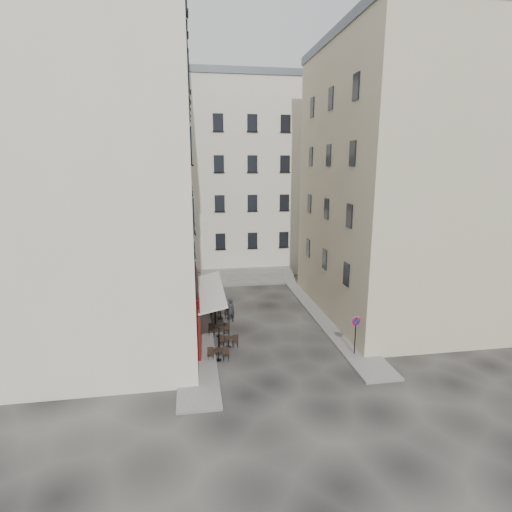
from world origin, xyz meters
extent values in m
plane|color=black|center=(0.00, 0.00, 0.00)|extent=(90.00, 90.00, 0.00)
cube|color=slate|center=(-4.50, 4.00, 0.06)|extent=(2.00, 22.00, 0.12)
cube|color=slate|center=(4.50, 3.00, 0.06)|extent=(2.00, 18.00, 0.12)
cube|color=beige|center=(-10.50, 3.00, 10.00)|extent=(12.00, 16.00, 20.00)
cube|color=#BDB28C|center=(10.50, 3.50, 9.00)|extent=(12.00, 14.00, 18.00)
cube|color=#52565D|center=(10.50, 3.50, 18.30)|extent=(12.20, 14.20, 0.60)
cube|color=beige|center=(-1.00, 19.00, 9.00)|extent=(18.00, 10.00, 18.00)
cube|color=#52565D|center=(-1.00, 19.00, 18.30)|extent=(18.20, 10.20, 0.60)
cube|color=#450E09|center=(-4.42, 1.00, 1.75)|extent=(0.25, 7.00, 3.50)
cube|color=black|center=(-4.38, 1.00, 1.40)|extent=(0.06, 3.85, 2.00)
cube|color=silver|center=(-3.60, 1.00, 2.95)|extent=(1.58, 7.30, 0.41)
cube|color=slate|center=(0.00, 11.90, 0.10)|extent=(9.00, 1.80, 0.20)
cube|color=slate|center=(0.00, 12.35, 0.30)|extent=(9.00, 1.80, 0.20)
cube|color=slate|center=(0.00, 12.80, 0.50)|extent=(9.00, 1.80, 0.20)
cube|color=slate|center=(0.00, 13.25, 0.70)|extent=(9.00, 1.80, 0.20)
cylinder|color=black|center=(-3.25, -1.00, 0.45)|extent=(0.10, 0.10, 0.90)
sphere|color=black|center=(-3.25, -1.00, 0.92)|extent=(0.12, 0.12, 0.12)
cylinder|color=black|center=(-3.25, 2.50, 0.45)|extent=(0.10, 0.10, 0.90)
sphere|color=black|center=(-3.25, 2.50, 0.92)|extent=(0.12, 0.12, 0.12)
cylinder|color=black|center=(-3.25, 6.00, 0.45)|extent=(0.10, 0.10, 0.90)
sphere|color=black|center=(-3.25, 6.00, 0.92)|extent=(0.12, 0.12, 0.12)
cylinder|color=black|center=(4.13, -3.01, 1.13)|extent=(0.06, 0.06, 2.26)
cylinder|color=#B10B20|center=(4.13, -3.01, 2.03)|extent=(0.52, 0.08, 0.52)
cylinder|color=navy|center=(4.13, -3.04, 2.03)|extent=(0.38, 0.07, 0.38)
cube|color=#B10B20|center=(4.13, -3.06, 2.03)|extent=(0.31, 0.06, 0.31)
cylinder|color=black|center=(-3.39, -2.43, 0.06)|extent=(0.33, 0.33, 0.02)
cylinder|color=black|center=(-3.39, -2.43, 0.37)|extent=(0.05, 0.05, 0.64)
cylinder|color=black|center=(-3.39, -2.43, 0.66)|extent=(0.55, 0.55, 0.04)
cube|color=black|center=(-2.97, -2.43, 0.41)|extent=(0.35, 0.35, 0.83)
cube|color=black|center=(-3.80, -2.34, 0.41)|extent=(0.35, 0.35, 0.83)
cylinder|color=black|center=(-2.70, -0.93, 0.06)|extent=(0.32, 0.32, 0.02)
cylinder|color=black|center=(-2.70, -0.93, 0.36)|extent=(0.05, 0.05, 0.63)
cylinder|color=black|center=(-2.70, -0.93, 0.65)|extent=(0.54, 0.54, 0.04)
cube|color=black|center=(-2.30, -0.93, 0.41)|extent=(0.34, 0.34, 0.81)
cube|color=black|center=(-3.11, -0.84, 0.41)|extent=(0.34, 0.34, 0.81)
cylinder|color=black|center=(-3.12, 0.70, 0.07)|extent=(0.37, 0.37, 0.02)
cylinder|color=black|center=(-3.12, 0.70, 0.41)|extent=(0.05, 0.05, 0.71)
cylinder|color=black|center=(-3.12, 0.70, 0.73)|extent=(0.61, 0.61, 0.04)
cube|color=black|center=(-2.67, 0.70, 0.46)|extent=(0.39, 0.39, 0.91)
cube|color=black|center=(-3.58, 0.80, 0.46)|extent=(0.39, 0.39, 0.91)
cylinder|color=black|center=(-2.82, 3.75, 0.08)|extent=(0.39, 0.39, 0.02)
cylinder|color=black|center=(-2.82, 3.75, 0.44)|extent=(0.05, 0.05, 0.76)
cylinder|color=black|center=(-2.82, 3.75, 0.79)|extent=(0.65, 0.65, 0.04)
cube|color=black|center=(-2.33, 3.75, 0.49)|extent=(0.41, 0.41, 0.98)
cube|color=black|center=(-3.31, 3.86, 0.49)|extent=(0.41, 0.41, 0.98)
cylinder|color=black|center=(-3.48, 4.60, 0.07)|extent=(0.35, 0.35, 0.02)
cylinder|color=black|center=(-3.48, 4.60, 0.39)|extent=(0.05, 0.05, 0.68)
cylinder|color=black|center=(-3.48, 4.60, 0.70)|extent=(0.59, 0.59, 0.04)
cube|color=black|center=(-3.05, 4.60, 0.44)|extent=(0.37, 0.37, 0.88)
cube|color=black|center=(-3.92, 4.70, 0.44)|extent=(0.37, 0.37, 0.88)
imported|color=#222428|center=(-2.19, 3.07, 0.81)|extent=(0.66, 0.50, 1.62)
camera|label=1|loc=(-4.53, -22.33, 10.33)|focal=28.00mm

